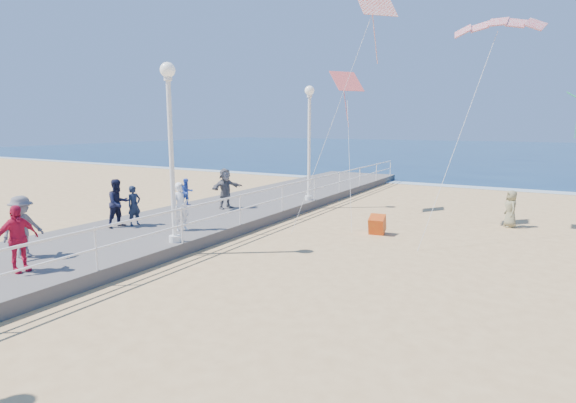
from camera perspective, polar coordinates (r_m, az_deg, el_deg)
The scene contains 19 objects.
ground at distance 11.47m, azimuth 6.01°, elevation -10.44°, with size 160.00×160.00×0.00m, color tan.
ocean at distance 75.11m, azimuth 26.52°, elevation 5.68°, with size 160.00×90.00×0.05m, color #0D2A4F.
surf_line at distance 30.93m, azimuth 21.51°, elevation 1.75°, with size 160.00×1.20×0.04m, color white.
boardwalk at distance 15.82m, azimuth -19.77°, elevation -4.55°, with size 5.00×44.00×0.40m, color slate.
railing at distance 13.85m, azimuth -13.39°, elevation -1.76°, with size 0.05×42.00×0.55m.
lamp_post_mid at distance 13.80m, azimuth -14.70°, elevation 8.24°, with size 0.44×0.44×5.32m.
lamp_post_far at distance 21.20m, azimuth 2.71°, elevation 8.93°, with size 0.44×0.44×5.32m.
woman_holding_toddler at distance 15.56m, azimuth -13.44°, elevation -0.64°, with size 0.60×0.39×1.64m, color white.
toddler_held at distance 15.49m, azimuth -12.73°, elevation 1.18°, with size 0.45×0.35×0.92m, color blue.
spectator_0 at distance 16.86m, azimuth -18.95°, elevation -0.49°, with size 0.52×0.34×1.42m, color #182135.
spectator_2 at distance 13.99m, azimuth -30.67°, elevation -2.79°, with size 1.09×0.63×1.68m, color slate.
spectator_3 at distance 12.68m, azimuth -31.15°, elevation -4.07°, with size 0.97×0.40×1.65m, color red.
spectator_5 at distance 19.39m, azimuth -7.96°, elevation 1.67°, with size 1.60×0.51×1.73m, color slate.
spectator_7 at distance 16.75m, azimuth -20.75°, elevation -0.19°, with size 0.82×0.64×1.69m, color #171A33.
beach_walker_c at distance 19.44m, azimuth 26.45°, elevation -0.84°, with size 0.71×0.46×1.45m, color #7D7856.
box_kite at distance 16.67m, azimuth 11.25°, elevation -3.10°, with size 0.55×0.55×0.60m, color red.
kite_parafoil at distance 18.00m, azimuth 25.16°, elevation 19.95°, with size 2.94×0.90×0.30m, color red, non-canonical shape.
kite_diamond_pink at distance 20.74m, azimuth 7.46°, elevation 14.93°, with size 1.29×1.29×0.02m, color #DE5551.
kite_diamond_redwhite at distance 18.33m, azimuth 11.11°, elevation 23.43°, with size 1.36×1.36×0.02m, color red.
Camera 1 is at (4.28, -9.88, 3.93)m, focal length 28.00 mm.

